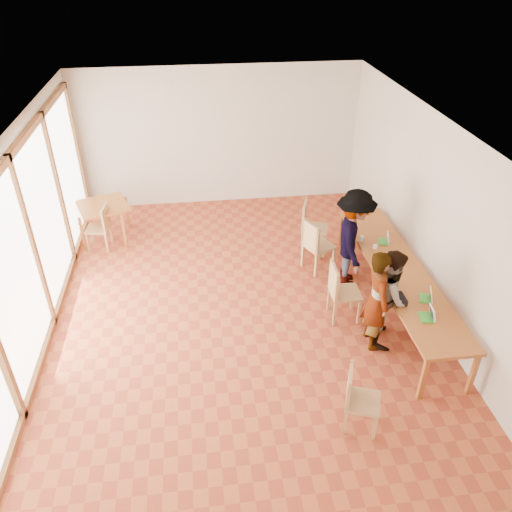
{
  "coord_description": "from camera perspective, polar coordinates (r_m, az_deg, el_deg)",
  "views": [
    {
      "loc": [
        -0.56,
        -6.4,
        5.15
      ],
      "look_at": [
        0.25,
        -0.16,
        1.1
      ],
      "focal_mm": 35.0,
      "sensor_mm": 36.0,
      "label": 1
    }
  ],
  "objects": [
    {
      "name": "chair_spare",
      "position": [
        9.95,
        -17.22,
        3.65
      ],
      "size": [
        0.46,
        0.46,
        0.48
      ],
      "rotation": [
        0.0,
        0.0,
        3.03
      ],
      "color": "tan",
      "rests_on": "ground"
    },
    {
      "name": "window_wall",
      "position": [
        7.75,
        -24.43,
        1.48
      ],
      "size": [
        0.1,
        8.0,
        3.0
      ],
      "primitive_type": "cube",
      "color": "white",
      "rests_on": "ground"
    },
    {
      "name": "black_pouch",
      "position": [
        7.41,
        16.03,
        -4.75
      ],
      "size": [
        0.16,
        0.26,
        0.09
      ],
      "primitive_type": "cube",
      "color": "black",
      "rests_on": "communal_table"
    },
    {
      "name": "person_near",
      "position": [
        7.32,
        13.65,
        -4.89
      ],
      "size": [
        0.39,
        0.58,
        1.59
      ],
      "primitive_type": "imported",
      "rotation": [
        0.0,
        0.0,
        1.56
      ],
      "color": "gray",
      "rests_on": "ground"
    },
    {
      "name": "laptop_mid",
      "position": [
        7.57,
        19.05,
        -4.41
      ],
      "size": [
        0.24,
        0.26,
        0.18
      ],
      "rotation": [
        0.0,
        0.0,
        -0.36
      ],
      "color": "green",
      "rests_on": "communal_table"
    },
    {
      "name": "person_mid",
      "position": [
        7.47,
        15.04,
        -4.51
      ],
      "size": [
        0.78,
        0.89,
        1.53
      ],
      "primitive_type": "imported",
      "rotation": [
        0.0,
        0.0,
        1.25
      ],
      "color": "gray",
      "rests_on": "ground"
    },
    {
      "name": "communal_table",
      "position": [
        8.19,
        15.88,
        -1.54
      ],
      "size": [
        0.8,
        4.0,
        0.75
      ],
      "color": "#A55824",
      "rests_on": "ground"
    },
    {
      "name": "condiment_cup",
      "position": [
        8.56,
        13.47,
        1.05
      ],
      "size": [
        0.08,
        0.08,
        0.06
      ],
      "primitive_type": "cylinder",
      "color": "white",
      "rests_on": "communal_table"
    },
    {
      "name": "person_far",
      "position": [
        8.5,
        11.04,
        1.92
      ],
      "size": [
        0.86,
        1.24,
        1.76
      ],
      "primitive_type": "imported",
      "rotation": [
        0.0,
        0.0,
        1.37
      ],
      "color": "gray",
      "rests_on": "ground"
    },
    {
      "name": "wall_back",
      "position": [
        11.04,
        -4.19,
        13.38
      ],
      "size": [
        6.0,
        0.1,
        3.0
      ],
      "primitive_type": "cube",
      "color": "beige",
      "rests_on": "ground"
    },
    {
      "name": "chair_near",
      "position": [
        6.3,
        11.36,
        -15.13
      ],
      "size": [
        0.53,
        0.53,
        0.47
      ],
      "rotation": [
        0.0,
        0.0,
        -0.36
      ],
      "color": "tan",
      "rests_on": "ground"
    },
    {
      "name": "clear_glass",
      "position": [
        8.71,
        11.99,
        1.98
      ],
      "size": [
        0.07,
        0.07,
        0.09
      ],
      "primitive_type": "cylinder",
      "color": "silver",
      "rests_on": "communal_table"
    },
    {
      "name": "wall_front",
      "position": [
        4.41,
        3.46,
        -23.26
      ],
      "size": [
        6.0,
        0.1,
        3.0
      ],
      "primitive_type": "cube",
      "color": "beige",
      "rests_on": "ground"
    },
    {
      "name": "side_table",
      "position": [
        10.21,
        -17.06,
        5.2
      ],
      "size": [
        0.9,
        0.9,
        0.75
      ],
      "rotation": [
        0.0,
        0.0,
        0.35
      ],
      "color": "#A55824",
      "rests_on": "ground"
    },
    {
      "name": "green_bottle",
      "position": [
        7.88,
        14.65,
        -1.16
      ],
      "size": [
        0.07,
        0.07,
        0.28
      ],
      "primitive_type": "cylinder",
      "color": "#176120",
      "rests_on": "communal_table"
    },
    {
      "name": "chair_far",
      "position": [
        8.87,
        6.73,
        1.71
      ],
      "size": [
        0.61,
        0.61,
        0.53
      ],
      "rotation": [
        0.0,
        0.0,
        0.43
      ],
      "color": "tan",
      "rests_on": "ground"
    },
    {
      "name": "ground",
      "position": [
        8.24,
        -1.89,
        -5.95
      ],
      "size": [
        8.0,
        8.0,
        0.0
      ],
      "primitive_type": "plane",
      "color": "#AA4D29",
      "rests_on": "ground"
    },
    {
      "name": "laptop_near",
      "position": [
        7.23,
        19.16,
        -6.41
      ],
      "size": [
        0.22,
        0.24,
        0.19
      ],
      "rotation": [
        0.0,
        0.0,
        -0.13
      ],
      "color": "green",
      "rests_on": "communal_table"
    },
    {
      "name": "chair_mid",
      "position": [
        7.8,
        9.52,
        -3.47
      ],
      "size": [
        0.46,
        0.46,
        0.52
      ],
      "rotation": [
        0.0,
        0.0,
        -0.02
      ],
      "color": "tan",
      "rests_on": "ground"
    },
    {
      "name": "yellow_mug",
      "position": [
        9.66,
        12.77,
        5.1
      ],
      "size": [
        0.12,
        0.12,
        0.09
      ],
      "primitive_type": "imported",
      "rotation": [
        0.0,
        0.0,
        0.11
      ],
      "color": "yellow",
      "rests_on": "communal_table"
    },
    {
      "name": "pink_phone",
      "position": [
        8.33,
        15.43,
        -0.39
      ],
      "size": [
        0.05,
        0.1,
        0.01
      ],
      "primitive_type": "cube",
      "color": "#DC407F",
      "rests_on": "communal_table"
    },
    {
      "name": "chair_empty",
      "position": [
        9.45,
        6.15,
        3.91
      ],
      "size": [
        0.6,
        0.6,
        0.54
      ],
      "rotation": [
        0.0,
        0.0,
        -0.34
      ],
      "color": "tan",
      "rests_on": "ground"
    },
    {
      "name": "wall_right",
      "position": [
        8.19,
        19.35,
        4.31
      ],
      "size": [
        0.1,
        8.0,
        3.0
      ],
      "primitive_type": "cube",
      "color": "beige",
      "rests_on": "ground"
    },
    {
      "name": "ceiling",
      "position": [
        6.77,
        -2.36,
        14.4
      ],
      "size": [
        6.0,
        8.0,
        0.04
      ],
      "primitive_type": "cube",
      "color": "white",
      "rests_on": "wall_back"
    },
    {
      "name": "laptop_far",
      "position": [
        8.75,
        14.58,
        1.8
      ],
      "size": [
        0.25,
        0.26,
        0.18
      ],
      "rotation": [
        0.0,
        0.0,
        -0.36
      ],
      "color": "green",
      "rests_on": "communal_table"
    }
  ]
}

